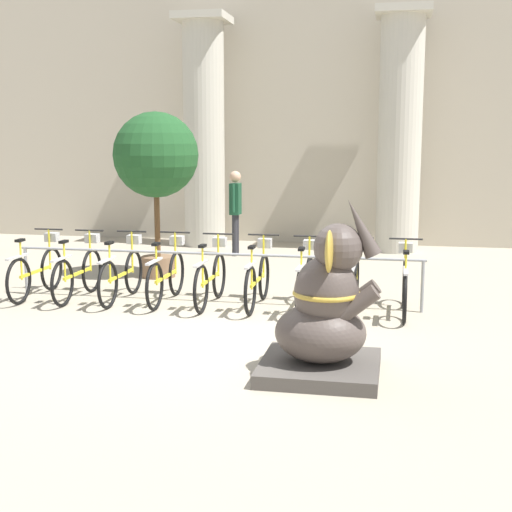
{
  "coord_description": "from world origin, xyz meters",
  "views": [
    {
      "loc": [
        2.19,
        -8.21,
        2.45
      ],
      "look_at": [
        0.47,
        0.38,
        1.0
      ],
      "focal_mm": 50.0,
      "sensor_mm": 36.0,
      "label": 1
    }
  ],
  "objects_px": {
    "bicycle_0": "(37,270)",
    "bicycle_3": "(167,275)",
    "bicycle_1": "(79,272)",
    "bicycle_7": "(354,283)",
    "bicycle_4": "(211,277)",
    "potted_tree": "(156,159)",
    "person_pedestrian": "(235,205)",
    "bicycle_8": "(405,285)",
    "bicycle_6": "(305,281)",
    "bicycle_5": "(258,279)",
    "elephant_statue": "(325,316)",
    "bicycle_2": "(122,274)"
  },
  "relations": [
    {
      "from": "bicycle_1",
      "to": "bicycle_6",
      "type": "height_order",
      "value": "same"
    },
    {
      "from": "elephant_statue",
      "to": "person_pedestrian",
      "type": "xyz_separation_m",
      "value": [
        -2.65,
        7.38,
        0.44
      ]
    },
    {
      "from": "bicycle_4",
      "to": "bicycle_8",
      "type": "height_order",
      "value": "same"
    },
    {
      "from": "bicycle_1",
      "to": "bicycle_3",
      "type": "xyz_separation_m",
      "value": [
        1.41,
        0.04,
        0.0
      ]
    },
    {
      "from": "bicycle_1",
      "to": "bicycle_7",
      "type": "relative_size",
      "value": 1.0
    },
    {
      "from": "bicycle_3",
      "to": "bicycle_4",
      "type": "height_order",
      "value": "same"
    },
    {
      "from": "potted_tree",
      "to": "person_pedestrian",
      "type": "bearing_deg",
      "value": 72.29
    },
    {
      "from": "bicycle_2",
      "to": "bicycle_4",
      "type": "distance_m",
      "value": 1.41
    },
    {
      "from": "bicycle_3",
      "to": "elephant_statue",
      "type": "xyz_separation_m",
      "value": [
        2.69,
        -2.9,
        0.22
      ]
    },
    {
      "from": "bicycle_7",
      "to": "potted_tree",
      "type": "height_order",
      "value": "potted_tree"
    },
    {
      "from": "bicycle_6",
      "to": "person_pedestrian",
      "type": "distance_m",
      "value": 5.02
    },
    {
      "from": "bicycle_1",
      "to": "elephant_statue",
      "type": "bearing_deg",
      "value": -34.93
    },
    {
      "from": "bicycle_7",
      "to": "person_pedestrian",
      "type": "height_order",
      "value": "person_pedestrian"
    },
    {
      "from": "bicycle_5",
      "to": "person_pedestrian",
      "type": "relative_size",
      "value": 0.98
    },
    {
      "from": "bicycle_0",
      "to": "bicycle_5",
      "type": "height_order",
      "value": "same"
    },
    {
      "from": "bicycle_4",
      "to": "potted_tree",
      "type": "relative_size",
      "value": 0.6
    },
    {
      "from": "bicycle_5",
      "to": "elephant_statue",
      "type": "distance_m",
      "value": 3.16
    },
    {
      "from": "elephant_statue",
      "to": "potted_tree",
      "type": "distance_m",
      "value": 6.09
    },
    {
      "from": "bicycle_2",
      "to": "bicycle_7",
      "type": "xyz_separation_m",
      "value": [
        3.52,
        -0.02,
        0.0
      ]
    },
    {
      "from": "bicycle_0",
      "to": "bicycle_3",
      "type": "bearing_deg",
      "value": 0.92
    },
    {
      "from": "bicycle_0",
      "to": "bicycle_3",
      "type": "relative_size",
      "value": 1.0
    },
    {
      "from": "bicycle_6",
      "to": "person_pedestrian",
      "type": "relative_size",
      "value": 0.98
    },
    {
      "from": "bicycle_6",
      "to": "bicycle_8",
      "type": "xyz_separation_m",
      "value": [
        1.41,
        -0.01,
        0.0
      ]
    },
    {
      "from": "bicycle_0",
      "to": "elephant_statue",
      "type": "bearing_deg",
      "value": -30.84
    },
    {
      "from": "bicycle_5",
      "to": "potted_tree",
      "type": "relative_size",
      "value": 0.6
    },
    {
      "from": "bicycle_1",
      "to": "bicycle_4",
      "type": "height_order",
      "value": "same"
    },
    {
      "from": "bicycle_3",
      "to": "bicycle_4",
      "type": "bearing_deg",
      "value": -3.76
    },
    {
      "from": "bicycle_5",
      "to": "bicycle_8",
      "type": "distance_m",
      "value": 2.11
    },
    {
      "from": "bicycle_3",
      "to": "bicycle_4",
      "type": "distance_m",
      "value": 0.7
    },
    {
      "from": "elephant_statue",
      "to": "potted_tree",
      "type": "xyz_separation_m",
      "value": [
        -3.48,
        4.79,
        1.45
      ]
    },
    {
      "from": "bicycle_3",
      "to": "bicycle_1",
      "type": "bearing_deg",
      "value": -178.38
    },
    {
      "from": "bicycle_4",
      "to": "elephant_statue",
      "type": "xyz_separation_m",
      "value": [
        1.98,
        -2.85,
        0.22
      ]
    },
    {
      "from": "bicycle_6",
      "to": "bicycle_5",
      "type": "bearing_deg",
      "value": 177.91
    },
    {
      "from": "bicycle_6",
      "to": "elephant_statue",
      "type": "relative_size",
      "value": 0.92
    },
    {
      "from": "bicycle_1",
      "to": "bicycle_7",
      "type": "bearing_deg",
      "value": -0.03
    },
    {
      "from": "person_pedestrian",
      "to": "potted_tree",
      "type": "relative_size",
      "value": 0.61
    },
    {
      "from": "bicycle_2",
      "to": "potted_tree",
      "type": "xyz_separation_m",
      "value": [
        -0.09,
        1.91,
        1.67
      ]
    },
    {
      "from": "bicycle_2",
      "to": "bicycle_8",
      "type": "relative_size",
      "value": 1.0
    },
    {
      "from": "potted_tree",
      "to": "bicycle_8",
      "type": "bearing_deg",
      "value": -24.23
    },
    {
      "from": "bicycle_0",
      "to": "bicycle_4",
      "type": "height_order",
      "value": "same"
    },
    {
      "from": "bicycle_0",
      "to": "potted_tree",
      "type": "height_order",
      "value": "potted_tree"
    },
    {
      "from": "bicycle_7",
      "to": "bicycle_1",
      "type": "bearing_deg",
      "value": 179.97
    },
    {
      "from": "bicycle_8",
      "to": "bicycle_0",
      "type": "bearing_deg",
      "value": 179.83
    },
    {
      "from": "bicycle_4",
      "to": "elephant_statue",
      "type": "relative_size",
      "value": 0.92
    },
    {
      "from": "bicycle_3",
      "to": "person_pedestrian",
      "type": "bearing_deg",
      "value": 89.54
    },
    {
      "from": "potted_tree",
      "to": "elephant_statue",
      "type": "bearing_deg",
      "value": -53.99
    },
    {
      "from": "bicycle_7",
      "to": "bicycle_4",
      "type": "bearing_deg",
      "value": -179.88
    },
    {
      "from": "bicycle_4",
      "to": "person_pedestrian",
      "type": "distance_m",
      "value": 4.62
    },
    {
      "from": "bicycle_3",
      "to": "elephant_statue",
      "type": "distance_m",
      "value": 3.96
    },
    {
      "from": "bicycle_7",
      "to": "bicycle_8",
      "type": "distance_m",
      "value": 0.7
    }
  ]
}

